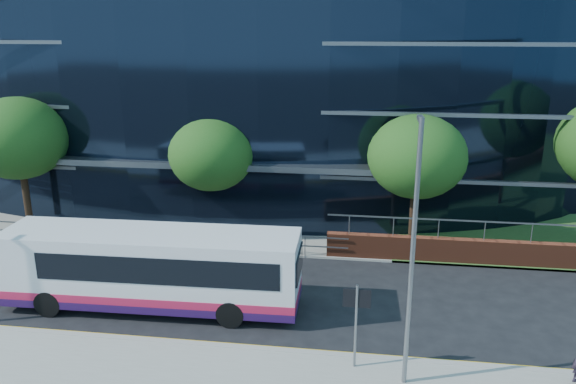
# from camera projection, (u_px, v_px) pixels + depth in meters

# --- Properties ---
(ground) EXTENTS (200.00, 200.00, 0.00)m
(ground) POSITION_uv_depth(u_px,v_px,m) (227.00, 333.00, 19.79)
(ground) COLOR black
(ground) RESTS_ON ground
(kerb) EXTENTS (80.00, 0.25, 0.16)m
(kerb) POSITION_uv_depth(u_px,v_px,m) (220.00, 347.00, 18.82)
(kerb) COLOR gray
(kerb) RESTS_ON ground
(yellow_line_outer) EXTENTS (80.00, 0.08, 0.01)m
(yellow_line_outer) POSITION_uv_depth(u_px,v_px,m) (221.00, 345.00, 19.03)
(yellow_line_outer) COLOR gold
(yellow_line_outer) RESTS_ON ground
(yellow_line_inner) EXTENTS (80.00, 0.08, 0.01)m
(yellow_line_inner) POSITION_uv_depth(u_px,v_px,m) (222.00, 343.00, 19.17)
(yellow_line_inner) COLOR gold
(yellow_line_inner) RESTS_ON ground
(far_forecourt) EXTENTS (50.00, 8.00, 0.10)m
(far_forecourt) POSITION_uv_depth(u_px,v_px,m) (169.00, 220.00, 31.00)
(far_forecourt) COLOR gray
(far_forecourt) RESTS_ON ground
(glass_office) EXTENTS (44.00, 23.10, 16.00)m
(glass_office) POSITION_uv_depth(u_px,v_px,m) (240.00, 62.00, 37.80)
(glass_office) COLOR black
(glass_office) RESTS_ON ground
(guard_railings) EXTENTS (24.00, 0.05, 1.10)m
(guard_railings) POSITION_uv_depth(u_px,v_px,m) (101.00, 231.00, 27.25)
(guard_railings) COLOR slate
(guard_railings) RESTS_ON ground
(street_sign) EXTENTS (0.85, 0.09, 2.80)m
(street_sign) POSITION_uv_depth(u_px,v_px,m) (356.00, 309.00, 17.07)
(street_sign) COLOR slate
(street_sign) RESTS_ON pavement_near
(tree_far_a) EXTENTS (4.95, 4.95, 6.98)m
(tree_far_a) POSITION_uv_depth(u_px,v_px,m) (18.00, 138.00, 28.64)
(tree_far_a) COLOR black
(tree_far_a) RESTS_ON ground
(tree_far_b) EXTENTS (4.29, 4.29, 6.05)m
(tree_far_b) POSITION_uv_depth(u_px,v_px,m) (212.00, 155.00, 27.99)
(tree_far_b) COLOR black
(tree_far_b) RESTS_ON ground
(tree_far_c) EXTENTS (4.62, 4.62, 6.51)m
(tree_far_c) POSITION_uv_depth(u_px,v_px,m) (417.00, 157.00, 26.10)
(tree_far_c) COLOR black
(tree_far_c) RESTS_ON ground
(tree_dist_e) EXTENTS (4.62, 4.62, 6.51)m
(tree_dist_e) POSITION_uv_depth(u_px,v_px,m) (573.00, 89.00, 53.28)
(tree_dist_e) COLOR black
(tree_dist_e) RESTS_ON ground
(streetlight_east) EXTENTS (0.15, 0.77, 8.00)m
(streetlight_east) POSITION_uv_depth(u_px,v_px,m) (413.00, 249.00, 15.66)
(streetlight_east) COLOR slate
(streetlight_east) RESTS_ON pavement_near
(city_bus) EXTENTS (11.31, 2.83, 3.04)m
(city_bus) POSITION_uv_depth(u_px,v_px,m) (154.00, 268.00, 21.19)
(city_bus) COLOR silver
(city_bus) RESTS_ON ground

